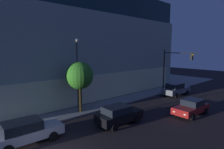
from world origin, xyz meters
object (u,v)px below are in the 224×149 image
modern_building (56,46)px  car_red (191,107)px  street_lamp_sidewalk (77,66)px  car_silver (26,131)px  sidewalk_tree (80,76)px  car_grey (176,89)px  traffic_light_far_corner (173,64)px  car_black (119,115)px

modern_building → car_red: bearing=-81.7°
street_lamp_sidewalk → car_silver: size_ratio=1.58×
sidewalk_tree → car_grey: 15.16m
car_silver → car_grey: size_ratio=0.98×
sidewalk_tree → car_grey: sidewalk_tree is taller
street_lamp_sidewalk → car_grey: bearing=-10.4°
traffic_light_far_corner → car_silver: bearing=-177.1°
traffic_light_far_corner → car_black: 14.90m
car_black → traffic_light_far_corner: bearing=11.9°
modern_building → street_lamp_sidewalk: bearing=-107.9°
car_silver → traffic_light_far_corner: bearing=2.9°
traffic_light_far_corner → sidewalk_tree: traffic_light_far_corner is taller
car_silver → car_red: bearing=-19.4°
street_lamp_sidewalk → car_silver: (-6.09, -2.96, -4.07)m
modern_building → car_black: bearing=-100.6°
car_red → car_grey: 8.38m
sidewalk_tree → car_red: bearing=-44.5°
car_red → traffic_light_far_corner: bearing=41.7°
modern_building → traffic_light_far_corner: (10.37, -17.21, -2.73)m
modern_building → car_silver: (-11.04, -18.29, -6.37)m
car_grey → sidewalk_tree: bearing=169.6°
traffic_light_far_corner → car_grey: bearing=-120.5°
street_lamp_sidewalk → sidewalk_tree: 1.04m
sidewalk_tree → car_black: (0.97, -4.81, -3.06)m
car_black → modern_building: bearing=79.4°
modern_building → traffic_light_far_corner: size_ratio=4.99×
street_lamp_sidewalk → sidewalk_tree: street_lamp_sidewalk is taller
car_silver → car_red: 15.34m
street_lamp_sidewalk → car_black: (1.18, -4.87, -4.08)m
traffic_light_far_corner → car_silver: 21.74m
traffic_light_far_corner → car_black: size_ratio=1.47×
car_black → car_grey: (13.64, 2.14, 0.03)m
modern_building → traffic_light_far_corner: 20.28m
street_lamp_sidewalk → car_silver: 7.90m
traffic_light_far_corner → street_lamp_sidewalk: bearing=173.0°
sidewalk_tree → car_silver: 7.58m
traffic_light_far_corner → car_red: 10.01m
street_lamp_sidewalk → car_red: 12.34m
car_silver → car_black: same height
traffic_light_far_corner → modern_building: bearing=121.1°
modern_building → sidewalk_tree: bearing=-107.1°
street_lamp_sidewalk → sidewalk_tree: size_ratio=1.45×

